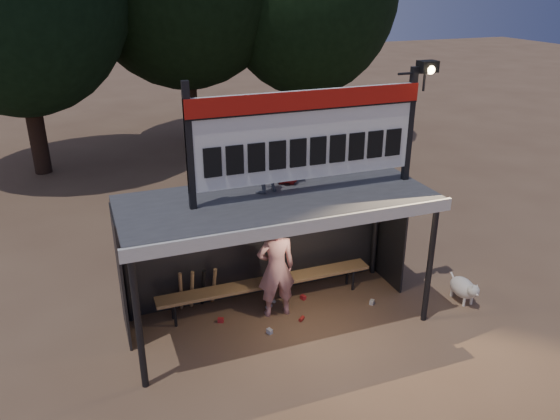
{
  "coord_description": "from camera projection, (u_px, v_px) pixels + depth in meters",
  "views": [
    {
      "loc": [
        -2.8,
        -7.56,
        5.5
      ],
      "look_at": [
        0.2,
        0.4,
        1.9
      ],
      "focal_mm": 35.0,
      "sensor_mm": 36.0,
      "label": 1
    }
  ],
  "objects": [
    {
      "name": "dugout_shelter",
      "position": [
        272.0,
        218.0,
        9.05
      ],
      "size": [
        5.1,
        2.08,
        2.32
      ],
      "color": "#38373A",
      "rests_on": "ground"
    },
    {
      "name": "scoreboard_assembly",
      "position": [
        311.0,
        132.0,
        8.44
      ],
      "size": [
        4.1,
        0.27,
        1.99
      ],
      "color": "black",
      "rests_on": "dugout_shelter"
    },
    {
      "name": "dog",
      "position": [
        464.0,
        288.0,
        10.0
      ],
      "size": [
        0.36,
        0.81,
        0.49
      ],
      "color": "beige",
      "rests_on": "ground"
    },
    {
      "name": "child_a",
      "position": [
        263.0,
        165.0,
        8.67
      ],
      "size": [
        0.51,
        0.44,
        0.93
      ],
      "primitive_type": "imported",
      "rotation": [
        0.0,
        0.0,
        3.36
      ],
      "color": "gray",
      "rests_on": "dugout_shelter"
    },
    {
      "name": "litter",
      "position": [
        288.0,
        311.0,
        9.75
      ],
      "size": [
        2.87,
        1.02,
        0.08
      ],
      "color": "#AF1E20",
      "rests_on": "ground"
    },
    {
      "name": "ground",
      "position": [
        277.0,
        320.0,
        9.56
      ],
      "size": [
        80.0,
        80.0,
        0.0
      ],
      "primitive_type": "plane",
      "color": "brown",
      "rests_on": "ground"
    },
    {
      "name": "player",
      "position": [
        276.0,
        268.0,
        9.38
      ],
      "size": [
        0.7,
        0.49,
        1.85
      ],
      "primitive_type": "imported",
      "rotation": [
        0.0,
        0.0,
        3.07
      ],
      "color": "silver",
      "rests_on": "ground"
    },
    {
      "name": "bats",
      "position": [
        198.0,
        288.0,
        9.71
      ],
      "size": [
        0.68,
        0.35,
        0.84
      ],
      "color": "#906743",
      "rests_on": "ground"
    },
    {
      "name": "bench",
      "position": [
        267.0,
        283.0,
        9.87
      ],
      "size": [
        4.0,
        0.35,
        0.48
      ],
      "color": "#977247",
      "rests_on": "ground"
    },
    {
      "name": "child_b",
      "position": [
        287.0,
        156.0,
        9.04
      ],
      "size": [
        0.56,
        0.49,
        0.96
      ],
      "primitive_type": "imported",
      "rotation": [
        0.0,
        0.0,
        2.65
      ],
      "color": "maroon",
      "rests_on": "dugout_shelter"
    }
  ]
}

